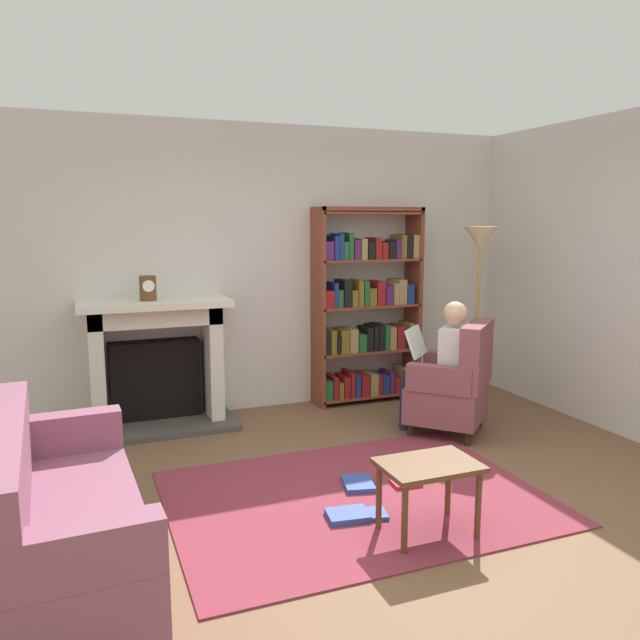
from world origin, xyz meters
TOP-DOWN VIEW (x-y plane):
  - ground at (0.00, 0.00)m, footprint 14.00×14.00m
  - back_wall at (0.00, 2.55)m, footprint 5.60×0.10m
  - side_wall_right at (2.65, 1.25)m, footprint 0.10×5.20m
  - area_rug at (0.00, 0.30)m, footprint 2.40×1.80m
  - fireplace at (-1.02, 2.30)m, footprint 1.31×0.64m
  - mantel_clock at (-1.07, 2.20)m, footprint 0.14×0.14m
  - bookshelf at (1.05, 2.33)m, footprint 1.09×0.32m
  - armchair_reading at (1.32, 1.16)m, footprint 0.89×0.89m
  - seated_reader at (1.24, 1.24)m, footprint 0.58×0.58m
  - sofa_floral at (-1.80, -0.00)m, footprint 0.80×1.73m
  - side_table at (0.19, -0.28)m, footprint 0.56×0.39m
  - scattered_books at (0.02, 0.22)m, footprint 0.81×0.67m
  - floor_lamp at (1.93, 1.73)m, footprint 0.32×0.32m

SIDE VIEW (x-z plane):
  - ground at x=0.00m, z-range 0.00..0.00m
  - area_rug at x=0.00m, z-range 0.00..0.01m
  - scattered_books at x=0.02m, z-range 0.01..0.05m
  - sofa_floral at x=-1.80m, z-range -0.10..0.75m
  - side_table at x=0.19m, z-range 0.15..0.59m
  - armchair_reading at x=1.32m, z-range -0.06..0.91m
  - fireplace at x=-1.02m, z-range 0.03..1.17m
  - seated_reader at x=1.24m, z-range 0.05..1.19m
  - bookshelf at x=1.05m, z-range -0.02..1.92m
  - mantel_clock at x=-1.07m, z-range 1.14..1.35m
  - back_wall at x=0.00m, z-range 0.00..2.70m
  - side_wall_right at x=2.65m, z-range 0.00..2.70m
  - floor_lamp at x=1.93m, z-range 0.61..2.36m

